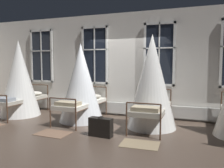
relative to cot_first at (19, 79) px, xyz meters
name	(u,v)px	position (x,y,z in m)	size (l,w,h in m)	color
ground	(114,124)	(3.28, 0.02, -1.19)	(21.82, 21.82, 0.00)	#4C3D33
back_wall_with_windows	(126,65)	(3.28, 1.22, 0.47)	(11.91, 0.10, 3.33)	silver
window_bank	(125,83)	(3.28, 1.10, -0.10)	(7.41, 0.10, 2.87)	black
cot_first	(19,79)	(0.00, 0.00, 0.00)	(1.31, 1.98, 2.46)	#4C3323
cot_second	(81,84)	(2.23, 0.06, -0.08)	(1.31, 1.99, 2.29)	#4C3323
cot_third	(152,83)	(4.33, 0.06, 0.00)	(1.31, 1.97, 2.47)	#4C3323
rug_second	(53,133)	(2.20, -1.34, -1.19)	(0.80, 0.56, 0.01)	brown
rug_third	(140,144)	(4.35, -1.34, -1.19)	(0.80, 0.56, 0.01)	#8E7A5B
suitcase_dark	(101,127)	(3.37, -1.14, -0.97)	(0.57, 0.25, 0.47)	black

